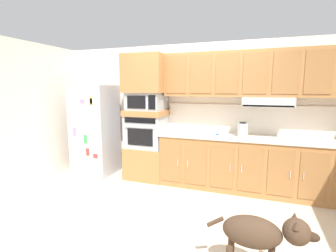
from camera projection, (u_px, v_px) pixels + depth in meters
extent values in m
plane|color=beige|center=(182.00, 200.00, 3.80)|extent=(9.60, 9.60, 0.00)
cube|color=silver|center=(200.00, 113.00, 4.64)|extent=(6.20, 0.12, 2.50)
cube|color=silver|center=(36.00, 113.00, 4.54)|extent=(0.12, 7.10, 2.50)
cube|color=#ADADB2|center=(95.00, 130.00, 4.97)|extent=(0.76, 0.70, 1.76)
cylinder|color=silver|center=(98.00, 128.00, 4.50)|extent=(0.02, 0.02, 1.10)
cube|color=gold|center=(91.00, 101.00, 4.49)|extent=(0.06, 0.01, 0.13)
cube|color=red|center=(95.00, 156.00, 4.63)|extent=(0.09, 0.01, 0.08)
cube|color=white|center=(70.00, 107.00, 4.67)|extent=(0.12, 0.01, 0.12)
cube|color=red|center=(88.00, 152.00, 4.68)|extent=(0.07, 0.01, 0.13)
cube|color=white|center=(92.00, 101.00, 4.48)|extent=(0.11, 0.01, 0.10)
cube|color=pink|center=(82.00, 101.00, 4.56)|extent=(0.09, 0.01, 0.06)
cube|color=pink|center=(74.00, 132.00, 4.72)|extent=(0.06, 0.01, 0.16)
cube|color=white|center=(79.00, 129.00, 4.68)|extent=(0.06, 0.01, 0.15)
cube|color=green|center=(85.00, 139.00, 4.65)|extent=(0.07, 0.01, 0.16)
cube|color=#A8703D|center=(147.00, 162.00, 4.76)|extent=(0.74, 0.62, 0.60)
cube|color=#A8AAAF|center=(147.00, 131.00, 4.67)|extent=(0.70, 0.58, 0.60)
cube|color=black|center=(140.00, 137.00, 4.40)|extent=(0.49, 0.01, 0.30)
cube|color=black|center=(140.00, 120.00, 4.36)|extent=(0.60, 0.01, 0.09)
cylinder|color=#A8AAAF|center=(139.00, 127.00, 4.35)|extent=(0.56, 0.02, 0.02)
cube|color=#A8703D|center=(147.00, 113.00, 4.62)|extent=(0.74, 0.62, 0.10)
cube|color=#A8AAAF|center=(146.00, 101.00, 4.59)|extent=(0.64, 0.53, 0.32)
cube|color=black|center=(136.00, 102.00, 4.36)|extent=(0.35, 0.01, 0.22)
cube|color=black|center=(152.00, 102.00, 4.26)|extent=(0.13, 0.01, 0.24)
cube|color=#A8703D|center=(146.00, 74.00, 4.51)|extent=(0.74, 0.62, 0.68)
cube|color=#A8703D|center=(251.00, 165.00, 4.11)|extent=(3.02, 0.60, 0.88)
cube|color=#9A6738|center=(171.00, 161.00, 4.26)|extent=(0.36, 0.01, 0.70)
cylinder|color=#BCBCC1|center=(178.00, 162.00, 4.20)|extent=(0.01, 0.01, 0.12)
cube|color=#9A6738|center=(195.00, 164.00, 4.11)|extent=(0.36, 0.01, 0.70)
cylinder|color=#BCBCC1|center=(188.00, 163.00, 4.14)|extent=(0.01, 0.01, 0.12)
cube|color=#9A6738|center=(222.00, 167.00, 3.97)|extent=(0.36, 0.01, 0.70)
cylinder|color=#BCBCC1|center=(230.00, 168.00, 3.91)|extent=(0.01, 0.01, 0.12)
cube|color=#9A6738|center=(250.00, 170.00, 3.82)|extent=(0.36, 0.01, 0.70)
cylinder|color=#BCBCC1|center=(241.00, 169.00, 3.85)|extent=(0.01, 0.01, 0.12)
cube|color=#9A6738|center=(281.00, 173.00, 3.68)|extent=(0.36, 0.01, 0.70)
cylinder|color=#BCBCC1|center=(290.00, 174.00, 3.62)|extent=(0.01, 0.01, 0.12)
cube|color=#9A6738|center=(314.00, 176.00, 3.54)|extent=(0.36, 0.01, 0.70)
cylinder|color=#BCBCC1|center=(304.00, 176.00, 3.56)|extent=(0.01, 0.01, 0.12)
cube|color=silver|center=(252.00, 138.00, 4.04)|extent=(3.06, 0.64, 0.04)
cube|color=white|center=(253.00, 119.00, 4.27)|extent=(3.06, 0.02, 0.50)
cube|color=#A8703D|center=(255.00, 74.00, 4.01)|extent=(3.02, 0.34, 0.74)
cube|color=#A8AAAF|center=(267.00, 102.00, 3.94)|extent=(0.76, 0.48, 0.14)
cube|color=black|center=(268.00, 106.00, 3.75)|extent=(0.72, 0.04, 0.02)
cube|color=#9A6738|center=(176.00, 75.00, 4.28)|extent=(0.36, 0.01, 0.63)
cube|color=#9A6738|center=(201.00, 74.00, 4.13)|extent=(0.36, 0.01, 0.63)
cube|color=#9A6738|center=(227.00, 74.00, 3.99)|extent=(0.36, 0.01, 0.63)
cube|color=#9A6738|center=(255.00, 73.00, 3.84)|extent=(0.36, 0.01, 0.63)
cube|color=#9A6738|center=(286.00, 73.00, 3.70)|extent=(0.36, 0.01, 0.63)
cube|color=#9A6738|center=(319.00, 72.00, 3.56)|extent=(0.36, 0.01, 0.63)
cylinder|color=blue|center=(217.00, 134.00, 4.18)|extent=(0.06, 0.10, 0.03)
cylinder|color=silver|center=(223.00, 135.00, 4.11)|extent=(0.04, 0.12, 0.01)
cylinder|color=#A8AAAF|center=(243.00, 130.00, 4.03)|extent=(0.17, 0.17, 0.22)
cylinder|color=black|center=(243.00, 123.00, 4.01)|extent=(0.10, 0.10, 0.02)
ellipsoid|color=#473323|center=(252.00, 232.00, 2.17)|extent=(0.51, 0.28, 0.27)
sphere|color=#473323|center=(297.00, 232.00, 2.04)|extent=(0.22, 0.22, 0.22)
ellipsoid|color=#312318|center=(312.00, 237.00, 2.00)|extent=(0.13, 0.08, 0.08)
cone|color=#473323|center=(295.00, 216.00, 2.10)|extent=(0.06, 0.06, 0.07)
cone|color=#473323|center=(297.00, 225.00, 1.96)|extent=(0.06, 0.06, 0.07)
cylinder|color=#473323|center=(215.00, 222.00, 2.28)|extent=(0.16, 0.04, 0.13)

